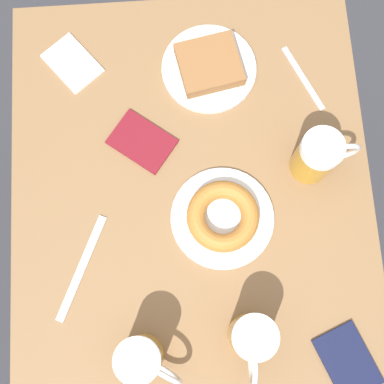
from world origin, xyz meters
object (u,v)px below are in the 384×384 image
at_px(beer_mug_center, 318,156).
at_px(passport_far_edge, 348,361).
at_px(beer_mug_left, 252,338).
at_px(napkin_folded, 72,63).
at_px(beer_mug_right, 142,359).
at_px(plate_with_cake, 209,67).
at_px(fork, 303,78).
at_px(plate_with_donut, 223,217).
at_px(knife, 82,268).
at_px(passport_near_edge, 142,142).

xyz_separation_m(beer_mug_center, passport_far_edge, (-0.03, 0.39, -0.06)).
distance_m(beer_mug_left, napkin_folded, 0.68).
bearing_deg(napkin_folded, beer_mug_center, 151.86).
bearing_deg(beer_mug_right, beer_mug_center, -135.31).
bearing_deg(plate_with_cake, fork, 170.36).
height_order(plate_with_donut, beer_mug_right, beer_mug_right).
xyz_separation_m(plate_with_cake, beer_mug_right, (0.16, 0.58, 0.05)).
relative_size(fork, knife, 0.74).
xyz_separation_m(beer_mug_left, passport_near_edge, (0.18, -0.40, -0.06)).
bearing_deg(napkin_folded, knife, 91.35).
distance_m(beer_mug_center, napkin_folded, 0.55).
bearing_deg(beer_mug_right, plate_with_cake, -105.84).
bearing_deg(beer_mug_right, beer_mug_left, -173.36).
bearing_deg(napkin_folded, beer_mug_left, 118.97).
height_order(plate_with_donut, fork, plate_with_donut).
distance_m(napkin_folded, passport_far_edge, 0.82).
bearing_deg(beer_mug_center, passport_far_edge, 93.85).
relative_size(plate_with_donut, passport_near_edge, 1.35).
distance_m(plate_with_donut, beer_mug_center, 0.22).
relative_size(beer_mug_center, knife, 0.65).
bearing_deg(passport_far_edge, plate_with_cake, -70.39).
bearing_deg(fork, knife, 37.68).
distance_m(fork, knife, 0.61).
xyz_separation_m(beer_mug_center, fork, (-0.01, -0.19, -0.07)).
height_order(plate_with_cake, beer_mug_right, beer_mug_right).
distance_m(plate_with_cake, plate_with_donut, 0.32).
relative_size(plate_with_cake, plate_with_donut, 0.98).
bearing_deg(knife, napkin_folded, -88.65).
relative_size(beer_mug_right, fork, 0.88).
bearing_deg(beer_mug_right, fork, -123.67).
bearing_deg(passport_near_edge, beer_mug_center, 167.98).
bearing_deg(beer_mug_right, plate_with_donut, -123.33).
relative_size(plate_with_donut, beer_mug_center, 1.55).
distance_m(plate_with_cake, fork, 0.20).
xyz_separation_m(plate_with_cake, beer_mug_left, (-0.03, 0.56, 0.05)).
bearing_deg(plate_with_donut, passport_near_edge, -48.22).
xyz_separation_m(beer_mug_center, knife, (0.47, 0.18, -0.07)).
distance_m(fork, passport_far_edge, 0.58).
xyz_separation_m(beer_mug_right, passport_near_edge, (-0.01, -0.43, -0.06)).
bearing_deg(knife, fork, -142.32).
relative_size(beer_mug_right, passport_far_edge, 0.89).
height_order(beer_mug_left, beer_mug_center, same).
height_order(fork, knife, same).
distance_m(plate_with_cake, knife, 0.49).
bearing_deg(beer_mug_center, fork, -91.84).
bearing_deg(plate_with_cake, beer_mug_left, 93.56).
xyz_separation_m(beer_mug_right, napkin_folded, (0.13, -0.61, -0.06)).
bearing_deg(plate_with_donut, beer_mug_left, 97.76).
distance_m(plate_with_cake, beer_mug_left, 0.56).
relative_size(napkin_folded, passport_far_edge, 0.96).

